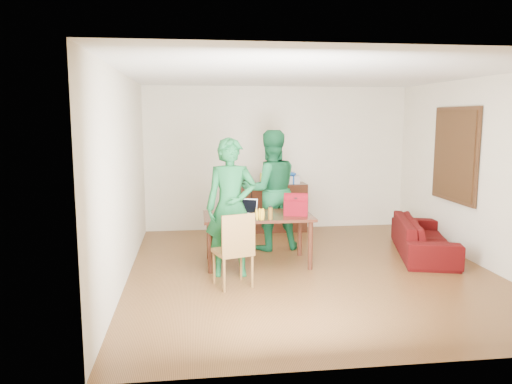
{
  "coord_description": "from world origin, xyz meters",
  "views": [
    {
      "loc": [
        -1.62,
        -6.61,
        2.13
      ],
      "look_at": [
        -0.69,
        0.61,
        1.04
      ],
      "focal_mm": 35.0,
      "sensor_mm": 36.0,
      "label": 1
    }
  ],
  "objects": [
    {
      "name": "room",
      "position": [
        0.01,
        0.13,
        1.31
      ],
      "size": [
        5.2,
        5.7,
        2.9
      ],
      "color": "#472B11",
      "rests_on": "ground"
    },
    {
      "name": "sofa",
      "position": [
        1.95,
        0.57,
        0.28
      ],
      "size": [
        1.25,
        2.06,
        0.56
      ],
      "primitive_type": "imported",
      "rotation": [
        0.0,
        0.0,
        1.3
      ],
      "color": "#3E0808",
      "rests_on": "ground"
    },
    {
      "name": "table",
      "position": [
        -0.69,
        0.41,
        0.64
      ],
      "size": [
        1.57,
        0.89,
        0.73
      ],
      "rotation": [
        0.0,
        0.0,
        -0.01
      ],
      "color": "black",
      "rests_on": "ground"
    },
    {
      "name": "person_far",
      "position": [
        -0.37,
        1.23,
        0.97
      ],
      "size": [
        1.02,
        0.84,
        1.93
      ],
      "primitive_type": "imported",
      "rotation": [
        0.0,
        0.0,
        3.27
      ],
      "color": "#145B31",
      "rests_on": "ground"
    },
    {
      "name": "bottle",
      "position": [
        -0.56,
        0.07,
        0.83
      ],
      "size": [
        0.07,
        0.07,
        0.19
      ],
      "primitive_type": "cylinder",
      "rotation": [
        0.0,
        0.0,
        0.16
      ],
      "color": "brown",
      "rests_on": "table"
    },
    {
      "name": "bananas",
      "position": [
        -0.71,
        0.01,
        0.76
      ],
      "size": [
        0.18,
        0.12,
        0.07
      ],
      "primitive_type": null,
      "rotation": [
        0.0,
        0.0,
        0.07
      ],
      "color": "gold",
      "rests_on": "table"
    },
    {
      "name": "chair",
      "position": [
        -1.12,
        -0.52,
        0.28
      ],
      "size": [
        0.54,
        0.53,
        0.96
      ],
      "rotation": [
        0.0,
        0.0,
        0.31
      ],
      "color": "brown",
      "rests_on": "ground"
    },
    {
      "name": "red_bag",
      "position": [
        -0.14,
        0.32,
        0.86
      ],
      "size": [
        0.38,
        0.28,
        0.25
      ],
      "primitive_type": "cube",
      "rotation": [
        0.0,
        0.0,
        -0.26
      ],
      "color": "maroon",
      "rests_on": "table"
    },
    {
      "name": "laptop",
      "position": [
        -0.9,
        0.31,
        0.78
      ],
      "size": [
        0.39,
        0.33,
        0.24
      ],
      "rotation": [
        0.0,
        0.0,
        -0.34
      ],
      "color": "white",
      "rests_on": "table"
    },
    {
      "name": "person_near",
      "position": [
        -1.11,
        -0.05,
        0.93
      ],
      "size": [
        0.71,
        0.49,
        1.86
      ],
      "primitive_type": "imported",
      "rotation": [
        0.0,
        0.0,
        -0.06
      ],
      "color": "#125428",
      "rests_on": "ground"
    }
  ]
}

